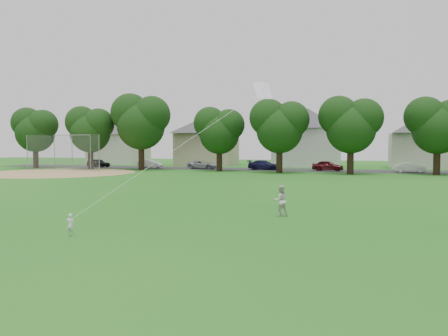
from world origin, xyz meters
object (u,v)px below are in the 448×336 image
(older_boy, at_px, (281,201))
(kite, at_px, (181,145))
(toddler, at_px, (70,225))
(baseball_backstop, at_px, (70,153))

(older_boy, bearing_deg, kite, 5.97)
(toddler, distance_m, baseball_backstop, 42.39)
(older_boy, relative_size, kite, 0.13)
(baseball_backstop, bearing_deg, kite, -47.29)
(baseball_backstop, bearing_deg, toddler, -53.45)
(toddler, height_order, baseball_backstop, baseball_backstop)
(toddler, distance_m, older_boy, 9.06)
(toddler, xyz_separation_m, baseball_backstop, (-25.22, 34.02, 1.84))
(toddler, relative_size, baseball_backstop, 0.08)
(toddler, xyz_separation_m, older_boy, (6.31, 6.49, 0.30))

